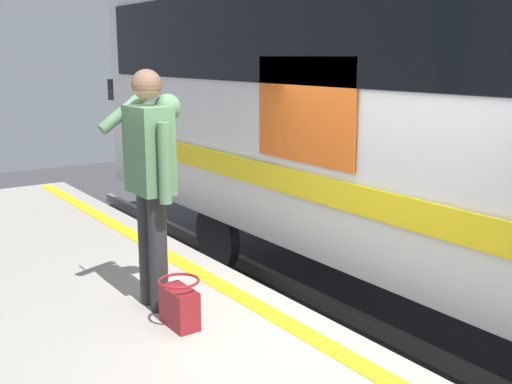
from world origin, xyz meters
TOP-DOWN VIEW (x-y plane):
  - safety_line at (0.00, 0.30)m, footprint 11.87×0.16m
  - track_rail_near at (0.00, -1.41)m, footprint 15.75×0.08m
  - passenger at (0.88, 0.94)m, footprint 0.57×0.55m
  - handbag at (0.45, 0.96)m, footprint 0.33×0.30m

SIDE VIEW (x-z plane):
  - track_rail_near at x=0.00m, z-range 0.00..0.16m
  - safety_line at x=0.00m, z-range 0.86..0.86m
  - handbag at x=0.45m, z-range 0.84..1.19m
  - passenger at x=0.88m, z-range 1.02..2.82m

